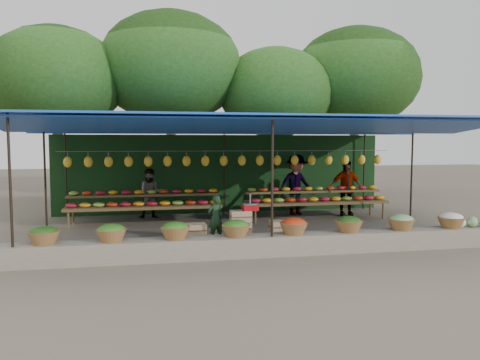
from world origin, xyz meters
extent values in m
plane|color=brown|center=(0.00, 0.00, 0.00)|extent=(60.00, 60.00, 0.00)
cube|color=#6D6957|center=(0.00, -2.75, 0.20)|extent=(10.60, 0.55, 0.40)
cylinder|color=black|center=(-4.80, -2.90, 1.40)|extent=(0.05, 0.05, 2.80)
cylinder|color=black|center=(0.00, -2.90, 1.40)|extent=(0.05, 0.05, 2.80)
cylinder|color=black|center=(-4.80, 0.00, 1.40)|extent=(0.05, 0.05, 2.80)
cylinder|color=black|center=(4.80, 0.00, 1.40)|extent=(0.05, 0.05, 2.80)
cylinder|color=black|center=(-4.80, 2.90, 1.40)|extent=(0.05, 0.05, 2.80)
cylinder|color=black|center=(0.00, 2.90, 1.40)|extent=(0.05, 0.05, 2.80)
cylinder|color=black|center=(4.80, 2.90, 1.40)|extent=(0.05, 0.05, 2.80)
cube|color=blue|center=(0.00, 0.00, 2.80)|extent=(10.80, 6.60, 0.04)
cube|color=blue|center=(0.00, -2.00, 2.62)|extent=(10.80, 2.19, 0.26)
cube|color=blue|center=(0.00, 2.00, 2.62)|extent=(10.80, 2.19, 0.26)
cylinder|color=#949398|center=(0.00, 1.40, 2.02)|extent=(9.60, 0.01, 0.01)
ellipsoid|color=yellow|center=(-4.50, 1.40, 1.74)|extent=(0.23, 0.17, 0.30)
ellipsoid|color=yellow|center=(-3.97, 1.40, 1.74)|extent=(0.23, 0.17, 0.30)
ellipsoid|color=yellow|center=(-3.44, 1.40, 1.74)|extent=(0.23, 0.17, 0.30)
ellipsoid|color=yellow|center=(-2.91, 1.40, 1.74)|extent=(0.23, 0.17, 0.30)
ellipsoid|color=yellow|center=(-2.38, 1.40, 1.74)|extent=(0.23, 0.17, 0.30)
ellipsoid|color=yellow|center=(-1.85, 1.40, 1.74)|extent=(0.23, 0.17, 0.30)
ellipsoid|color=yellow|center=(-1.32, 1.40, 1.74)|extent=(0.23, 0.17, 0.30)
ellipsoid|color=yellow|center=(-0.79, 1.40, 1.74)|extent=(0.23, 0.17, 0.30)
ellipsoid|color=yellow|center=(-0.26, 1.40, 1.74)|extent=(0.23, 0.17, 0.30)
ellipsoid|color=yellow|center=(0.26, 1.40, 1.74)|extent=(0.23, 0.17, 0.30)
ellipsoid|color=yellow|center=(0.79, 1.40, 1.74)|extent=(0.23, 0.17, 0.30)
ellipsoid|color=yellow|center=(1.32, 1.40, 1.74)|extent=(0.23, 0.17, 0.30)
ellipsoid|color=yellow|center=(1.85, 1.40, 1.74)|extent=(0.23, 0.17, 0.30)
ellipsoid|color=yellow|center=(2.38, 1.40, 1.74)|extent=(0.23, 0.17, 0.30)
ellipsoid|color=yellow|center=(2.91, 1.40, 1.74)|extent=(0.23, 0.17, 0.30)
ellipsoid|color=yellow|center=(3.44, 1.40, 1.74)|extent=(0.23, 0.17, 0.30)
ellipsoid|color=yellow|center=(3.97, 1.40, 1.74)|extent=(0.23, 0.17, 0.30)
ellipsoid|color=yellow|center=(4.50, 1.40, 1.74)|extent=(0.23, 0.17, 0.30)
ellipsoid|color=#264F15|center=(-4.30, -2.75, 0.62)|extent=(0.52, 0.52, 0.23)
ellipsoid|color=#36741F|center=(-3.10, -2.75, 0.62)|extent=(0.52, 0.52, 0.23)
ellipsoid|color=#36741F|center=(-1.90, -2.75, 0.62)|extent=(0.52, 0.52, 0.23)
ellipsoid|color=#36741F|center=(-0.70, -2.75, 0.62)|extent=(0.52, 0.52, 0.23)
ellipsoid|color=red|center=(0.50, -2.75, 0.62)|extent=(0.52, 0.52, 0.23)
ellipsoid|color=#264F15|center=(1.70, -2.75, 0.62)|extent=(0.52, 0.52, 0.23)
ellipsoid|color=#7EB26F|center=(2.90, -2.75, 0.62)|extent=(0.52, 0.52, 0.23)
ellipsoid|color=white|center=(4.10, -2.75, 0.62)|extent=(0.52, 0.52, 0.23)
cube|color=#163F1A|center=(0.00, 3.15, 1.25)|extent=(10.60, 0.06, 2.50)
cylinder|color=#3E2816|center=(-5.50, 5.80, 1.98)|extent=(0.36, 0.36, 3.97)
ellipsoid|color=#18370F|center=(-5.50, 5.80, 4.46)|extent=(4.77, 4.77, 3.69)
cylinder|color=#3E2816|center=(-1.50, 6.20, 2.24)|extent=(0.36, 0.36, 4.48)
ellipsoid|color=#18370F|center=(-1.50, 6.20, 5.04)|extent=(5.39, 5.39, 4.17)
cylinder|color=#3E2816|center=(2.50, 5.90, 1.86)|extent=(0.36, 0.36, 3.71)
ellipsoid|color=#18370F|center=(2.50, 5.90, 4.18)|extent=(4.47, 4.47, 3.45)
cylinder|color=#3E2816|center=(6.00, 6.30, 2.18)|extent=(0.36, 0.36, 4.35)
ellipsoid|color=#18370F|center=(6.00, 6.30, 4.90)|extent=(5.24, 5.24, 4.05)
cube|color=brown|center=(-2.50, 1.30, 0.50)|extent=(4.20, 0.95, 0.08)
cube|color=brown|center=(-2.50, 1.60, 0.78)|extent=(4.20, 0.35, 0.06)
cylinder|color=brown|center=(-4.45, 0.90, 0.25)|extent=(0.06, 0.06, 0.50)
cylinder|color=brown|center=(-0.55, 0.90, 0.25)|extent=(0.06, 0.06, 0.50)
cylinder|color=brown|center=(-4.45, 1.70, 0.25)|extent=(0.06, 0.06, 0.50)
cylinder|color=brown|center=(-0.55, 1.70, 0.25)|extent=(0.06, 0.06, 0.50)
ellipsoid|color=#B31929|center=(-4.40, 1.15, 0.60)|extent=(0.31, 0.26, 0.13)
ellipsoid|color=#8DB437|center=(-4.40, 1.60, 0.87)|extent=(0.26, 0.22, 0.12)
ellipsoid|color=orange|center=(-4.05, 1.15, 0.60)|extent=(0.31, 0.26, 0.13)
ellipsoid|color=red|center=(-4.05, 1.60, 0.87)|extent=(0.26, 0.22, 0.12)
ellipsoid|color=#8DB437|center=(-3.70, 1.15, 0.60)|extent=(0.31, 0.26, 0.13)
ellipsoid|color=#B31929|center=(-3.70, 1.60, 0.87)|extent=(0.26, 0.22, 0.12)
ellipsoid|color=red|center=(-3.35, 1.15, 0.60)|extent=(0.31, 0.26, 0.13)
ellipsoid|color=orange|center=(-3.35, 1.60, 0.87)|extent=(0.26, 0.22, 0.12)
ellipsoid|color=#B31929|center=(-3.00, 1.15, 0.60)|extent=(0.31, 0.26, 0.13)
ellipsoid|color=#B31929|center=(-3.00, 1.60, 0.87)|extent=(0.26, 0.22, 0.12)
ellipsoid|color=orange|center=(-2.65, 1.15, 0.60)|extent=(0.31, 0.26, 0.13)
ellipsoid|color=orange|center=(-2.65, 1.60, 0.87)|extent=(0.26, 0.22, 0.12)
ellipsoid|color=#B31929|center=(-2.30, 1.15, 0.60)|extent=(0.31, 0.26, 0.13)
ellipsoid|color=#8DB437|center=(-2.30, 1.60, 0.87)|extent=(0.26, 0.22, 0.12)
ellipsoid|color=orange|center=(-1.95, 1.15, 0.60)|extent=(0.31, 0.26, 0.13)
ellipsoid|color=red|center=(-1.95, 1.60, 0.87)|extent=(0.26, 0.22, 0.12)
ellipsoid|color=#8DB437|center=(-1.60, 1.15, 0.60)|extent=(0.31, 0.26, 0.13)
ellipsoid|color=#B31929|center=(-1.60, 1.60, 0.87)|extent=(0.26, 0.22, 0.12)
ellipsoid|color=red|center=(-1.25, 1.15, 0.60)|extent=(0.31, 0.26, 0.13)
ellipsoid|color=orange|center=(-1.25, 1.60, 0.87)|extent=(0.26, 0.22, 0.12)
ellipsoid|color=#B31929|center=(-0.90, 1.15, 0.60)|extent=(0.31, 0.26, 0.13)
ellipsoid|color=#B31929|center=(-0.90, 1.60, 0.87)|extent=(0.26, 0.22, 0.12)
ellipsoid|color=orange|center=(-0.55, 1.15, 0.60)|extent=(0.31, 0.26, 0.13)
ellipsoid|color=orange|center=(-0.55, 1.60, 0.87)|extent=(0.26, 0.22, 0.12)
cube|color=brown|center=(2.50, 1.30, 0.50)|extent=(4.20, 0.95, 0.08)
cube|color=brown|center=(2.50, 1.60, 0.78)|extent=(4.20, 0.35, 0.06)
cylinder|color=brown|center=(0.55, 0.90, 0.25)|extent=(0.06, 0.06, 0.50)
cylinder|color=brown|center=(4.45, 0.90, 0.25)|extent=(0.06, 0.06, 0.50)
cylinder|color=brown|center=(0.55, 1.70, 0.25)|extent=(0.06, 0.06, 0.50)
cylinder|color=brown|center=(4.45, 1.70, 0.25)|extent=(0.06, 0.06, 0.50)
ellipsoid|color=#B31929|center=(0.60, 1.15, 0.60)|extent=(0.31, 0.26, 0.13)
ellipsoid|color=#8DB437|center=(0.60, 1.60, 0.87)|extent=(0.26, 0.22, 0.12)
ellipsoid|color=orange|center=(0.95, 1.15, 0.60)|extent=(0.31, 0.26, 0.13)
ellipsoid|color=red|center=(0.95, 1.60, 0.87)|extent=(0.26, 0.22, 0.12)
ellipsoid|color=#8DB437|center=(1.30, 1.15, 0.60)|extent=(0.31, 0.26, 0.13)
ellipsoid|color=#B31929|center=(1.30, 1.60, 0.87)|extent=(0.26, 0.22, 0.12)
ellipsoid|color=red|center=(1.65, 1.15, 0.60)|extent=(0.31, 0.26, 0.13)
ellipsoid|color=orange|center=(1.65, 1.60, 0.87)|extent=(0.26, 0.22, 0.12)
ellipsoid|color=#B31929|center=(2.00, 1.15, 0.60)|extent=(0.31, 0.26, 0.13)
ellipsoid|color=#B31929|center=(2.00, 1.60, 0.87)|extent=(0.26, 0.22, 0.12)
ellipsoid|color=orange|center=(2.35, 1.15, 0.60)|extent=(0.31, 0.26, 0.13)
ellipsoid|color=orange|center=(2.35, 1.60, 0.87)|extent=(0.26, 0.22, 0.12)
ellipsoid|color=#B31929|center=(2.70, 1.15, 0.60)|extent=(0.31, 0.26, 0.13)
ellipsoid|color=#8DB437|center=(2.70, 1.60, 0.87)|extent=(0.26, 0.22, 0.12)
ellipsoid|color=orange|center=(3.05, 1.15, 0.60)|extent=(0.31, 0.26, 0.13)
ellipsoid|color=red|center=(3.05, 1.60, 0.87)|extent=(0.26, 0.22, 0.12)
ellipsoid|color=#8DB437|center=(3.40, 1.15, 0.60)|extent=(0.31, 0.26, 0.13)
ellipsoid|color=#B31929|center=(3.40, 1.60, 0.87)|extent=(0.26, 0.22, 0.12)
ellipsoid|color=red|center=(3.75, 1.15, 0.60)|extent=(0.31, 0.26, 0.13)
ellipsoid|color=orange|center=(3.75, 1.60, 0.87)|extent=(0.26, 0.22, 0.12)
ellipsoid|color=#B31929|center=(4.10, 1.15, 0.60)|extent=(0.31, 0.26, 0.13)
ellipsoid|color=#B31929|center=(4.10, 1.60, 0.87)|extent=(0.26, 0.22, 0.12)
ellipsoid|color=orange|center=(4.45, 1.15, 0.60)|extent=(0.31, 0.26, 0.13)
ellipsoid|color=orange|center=(4.45, 1.60, 0.87)|extent=(0.26, 0.22, 0.12)
cube|color=#A07B5B|center=(-1.41, -1.77, 0.12)|extent=(0.46, 0.35, 0.25)
cube|color=#A07B5B|center=(-1.41, -1.77, 0.39)|extent=(0.46, 0.35, 0.25)
cube|color=#A07B5B|center=(-0.41, -1.77, 0.12)|extent=(0.46, 0.35, 0.25)
cube|color=#A07B5B|center=(-0.41, -1.77, 0.39)|extent=(0.46, 0.35, 0.25)
cube|color=#A07B5B|center=(-0.41, -1.77, 0.65)|extent=(0.46, 0.35, 0.25)
cube|color=#A07B5B|center=(0.49, -1.77, 0.12)|extent=(0.46, 0.35, 0.25)
cube|color=#A07B5B|center=(0.49, -1.77, 0.39)|extent=(0.46, 0.35, 0.25)
cube|color=red|center=(-0.19, -1.77, 0.84)|extent=(0.33, 0.29, 0.13)
cylinder|color=#949398|center=(-0.19, -1.77, 0.92)|extent=(0.35, 0.35, 0.03)
cylinder|color=#949398|center=(-0.19, -1.77, 1.02)|extent=(0.03, 0.03, 0.24)
imported|color=#1C3E23|center=(-0.89, -1.26, 0.53)|extent=(0.45, 0.36, 1.06)
imported|color=slate|center=(-2.31, 2.33, 0.74)|extent=(0.74, 0.59, 1.49)
imported|color=slate|center=(2.14, 2.13, 0.94)|extent=(1.31, 0.88, 1.88)
imported|color=slate|center=(3.59, 1.65, 0.86)|extent=(1.05, 0.52, 1.72)
cube|color=navy|center=(-4.91, -2.53, 0.14)|extent=(0.46, 0.34, 0.27)
camera|label=1|loc=(-2.42, -11.77, 2.28)|focal=35.00mm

